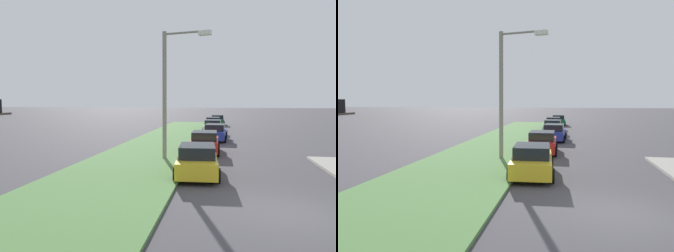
{
  "view_description": "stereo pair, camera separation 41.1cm",
  "coord_description": "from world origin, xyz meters",
  "views": [
    {
      "loc": [
        -9.95,
        2.19,
        3.5
      ],
      "look_at": [
        12.62,
        6.12,
        1.66
      ],
      "focal_mm": 33.5,
      "sensor_mm": 36.0,
      "label": 1
    },
    {
      "loc": [
        -9.88,
        1.79,
        3.5
      ],
      "look_at": [
        12.62,
        6.12,
        1.66
      ],
      "focal_mm": 33.5,
      "sensor_mm": 36.0,
      "label": 2
    }
  ],
  "objects": [
    {
      "name": "ground",
      "position": [
        0.0,
        0.0,
        0.0
      ],
      "size": [
        300.0,
        300.0,
        0.0
      ],
      "primitive_type": "plane",
      "color": "#423F44"
    },
    {
      "name": "grass_median",
      "position": [
        10.0,
        6.99,
        0.06
      ],
      "size": [
        60.0,
        6.0,
        0.12
      ],
      "primitive_type": "cube",
      "color": "#517F42",
      "rests_on": "ground"
    },
    {
      "name": "parked_car_yellow",
      "position": [
        4.6,
        3.32,
        0.72
      ],
      "size": [
        4.4,
        2.21,
        1.47
      ],
      "rotation": [
        0.0,
        0.0,
        0.06
      ],
      "color": "gold",
      "rests_on": "ground"
    },
    {
      "name": "parked_car_red",
      "position": [
        11.1,
        3.35,
        0.72
      ],
      "size": [
        4.32,
        2.06,
        1.47
      ],
      "rotation": [
        0.0,
        0.0,
        0.01
      ],
      "color": "red",
      "rests_on": "ground"
    },
    {
      "name": "parked_car_blue",
      "position": [
        17.86,
        2.8,
        0.72
      ],
      "size": [
        4.38,
        2.17,
        1.47
      ],
      "rotation": [
        0.0,
        0.0,
        -0.05
      ],
      "color": "#23389E",
      "rests_on": "ground"
    },
    {
      "name": "parked_car_white",
      "position": [
        23.96,
        3.17,
        0.72
      ],
      "size": [
        4.35,
        2.12,
        1.47
      ],
      "rotation": [
        0.0,
        0.0,
        -0.03
      ],
      "color": "silver",
      "rests_on": "ground"
    },
    {
      "name": "parked_car_black",
      "position": [
        29.57,
        3.33,
        0.72
      ],
      "size": [
        4.31,
        2.04,
        1.47
      ],
      "rotation": [
        0.0,
        0.0,
        0.01
      ],
      "color": "black",
      "rests_on": "ground"
    },
    {
      "name": "parked_car_green",
      "position": [
        35.76,
        2.88,
        0.72
      ],
      "size": [
        4.35,
        2.11,
        1.47
      ],
      "rotation": [
        0.0,
        0.0,
        0.03
      ],
      "color": "#1E6B38",
      "rests_on": "ground"
    },
    {
      "name": "streetlight",
      "position": [
        8.15,
        5.21,
        4.39
      ],
      "size": [
        0.79,
        2.86,
        7.5
      ],
      "color": "gray",
      "rests_on": "ground"
    }
  ]
}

